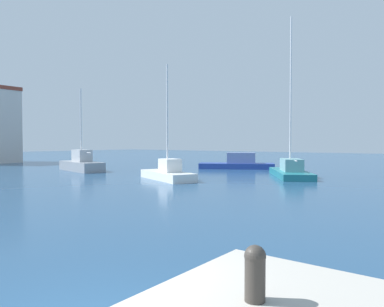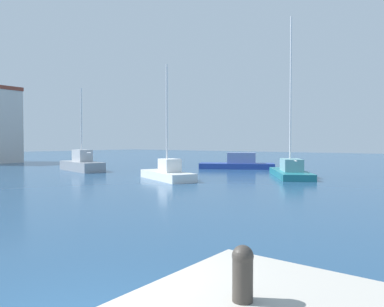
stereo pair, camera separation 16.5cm
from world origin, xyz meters
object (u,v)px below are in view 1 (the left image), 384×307
object	(u,v)px
motorboat_blue_far_right	(238,163)
sailboat_grey_distant_north	(81,164)
mooring_bollard	(255,271)
sailboat_white_mid_harbor	(168,173)
sailboat_teal_center_channel	(290,170)

from	to	relation	value
motorboat_blue_far_right	sailboat_grey_distant_north	distance (m)	15.91
sailboat_grey_distant_north	mooring_bollard	bearing A→B (deg)	-122.36
sailboat_white_mid_harbor	sailboat_grey_distant_north	xyz separation A→B (m)	(1.19, 12.24, 0.17)
sailboat_grey_distant_north	motorboat_blue_far_right	bearing A→B (deg)	-41.91
mooring_bollard	motorboat_blue_far_right	size ratio (longest dim) A/B	0.08
mooring_bollard	sailboat_teal_center_channel	world-z (taller)	sailboat_teal_center_channel
sailboat_white_mid_harbor	sailboat_teal_center_channel	xyz separation A→B (m)	(7.77, -6.37, 0.03)
mooring_bollard	sailboat_grey_distant_north	bearing A→B (deg)	57.64
mooring_bollard	sailboat_white_mid_harbor	bearing A→B (deg)	43.75
sailboat_white_mid_harbor	motorboat_blue_far_right	distance (m)	13.13
sailboat_teal_center_channel	sailboat_grey_distant_north	world-z (taller)	sailboat_teal_center_channel
mooring_bollard	sailboat_white_mid_harbor	xyz separation A→B (m)	(16.70, 15.99, -0.80)
motorboat_blue_far_right	sailboat_grey_distant_north	bearing A→B (deg)	138.09
mooring_bollard	sailboat_grey_distant_north	world-z (taller)	sailboat_grey_distant_north
sailboat_white_mid_harbor	sailboat_teal_center_channel	distance (m)	10.05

